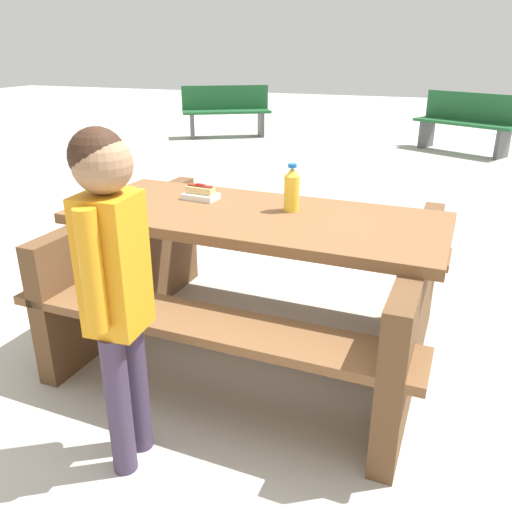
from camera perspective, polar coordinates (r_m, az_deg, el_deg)
ground_plane at (r=2.86m, az=0.00°, el=-9.79°), size 30.00×30.00×0.00m
picnic_table at (r=2.65m, az=0.00°, el=-1.61°), size 1.85×1.47×0.75m
soda_bottle at (r=2.56m, az=3.91°, el=7.23°), size 0.08×0.08×0.23m
hotdog_tray at (r=2.79m, az=-6.03°, el=6.78°), size 0.19×0.13×0.08m
child_in_coat at (r=1.83m, az=-15.27°, el=-1.01°), size 0.20×0.32×1.28m
park_bench_near at (r=8.58m, az=21.95°, el=13.40°), size 1.51×1.06×0.85m
park_bench_mid at (r=9.43m, az=-3.26°, el=15.53°), size 1.50×1.09×0.85m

